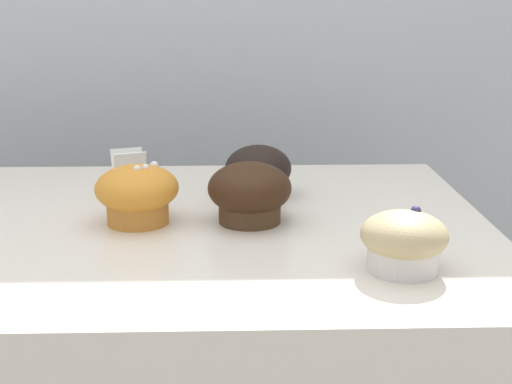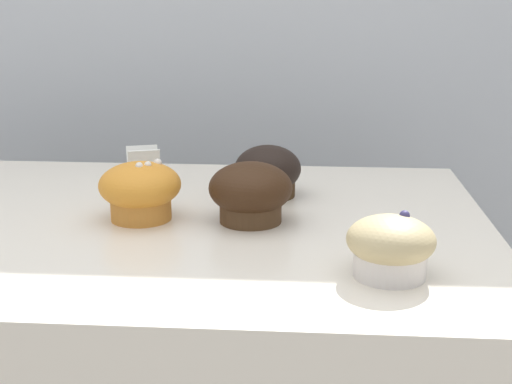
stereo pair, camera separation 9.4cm
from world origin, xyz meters
name	(u,v)px [view 2 (the right image)]	position (x,y,z in m)	size (l,w,h in m)	color
wall_back	(194,153)	(0.00, 0.60, 0.90)	(3.20, 0.10, 1.80)	#B2B7BC
muffin_front_center	(268,172)	(0.19, 0.13, 0.98)	(0.10, 0.10, 0.08)	#382512
muffin_back_left	(141,189)	(0.02, 0.00, 0.99)	(0.11, 0.11, 0.08)	#C87E31
muffin_back_right	(251,192)	(0.17, 0.00, 0.99)	(0.11, 0.11, 0.08)	#49311C
muffin_front_left	(391,246)	(0.34, -0.18, 0.98)	(0.10, 0.10, 0.07)	silver
price_card	(143,165)	(-0.01, 0.18, 0.98)	(0.06, 0.05, 0.06)	white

